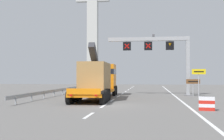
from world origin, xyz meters
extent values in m
plane|color=slate|center=(0.00, 0.00, 0.00)|extent=(112.00, 112.00, 0.00)
cube|color=silver|center=(-0.12, -6.00, 0.01)|extent=(0.20, 2.60, 0.01)
cube|color=silver|center=(-0.12, -0.73, 0.01)|extent=(0.20, 2.60, 0.01)
cube|color=silver|center=(-0.12, 4.54, 0.01)|extent=(0.20, 2.60, 0.01)
cube|color=silver|center=(-0.12, 9.81, 0.01)|extent=(0.20, 2.60, 0.01)
cube|color=silver|center=(-0.12, 15.08, 0.01)|extent=(0.20, 2.60, 0.01)
cube|color=silver|center=(-0.12, 20.36, 0.01)|extent=(0.20, 2.60, 0.01)
cube|color=silver|center=(-0.12, 25.63, 0.01)|extent=(0.20, 2.60, 0.01)
cube|color=silver|center=(-0.12, 30.90, 0.01)|extent=(0.20, 2.60, 0.01)
cube|color=silver|center=(-0.12, 36.17, 0.01)|extent=(0.20, 2.60, 0.01)
cube|color=silver|center=(-0.12, 41.44, 0.01)|extent=(0.20, 2.60, 0.01)
cube|color=silver|center=(6.20, 12.00, 0.01)|extent=(0.20, 63.00, 0.01)
cube|color=#9EA0A5|center=(7.79, 12.26, 3.46)|extent=(0.40, 0.40, 6.92)
cube|color=slate|center=(7.79, 12.26, 0.04)|extent=(0.90, 0.90, 0.08)
cube|color=#9EA0A5|center=(3.20, 12.26, 6.67)|extent=(9.57, 0.44, 0.44)
cube|color=#4C4C51|center=(3.82, 12.26, 7.07)|extent=(0.28, 0.40, 0.28)
cube|color=black|center=(5.73, 12.26, 5.84)|extent=(0.94, 0.24, 1.01)
cube|color=#9EA0A5|center=(5.73, 12.26, 6.40)|extent=(0.08, 0.08, 0.16)
cone|color=orange|center=(5.73, 12.13, 5.95)|extent=(0.34, 0.34, 0.35)
cube|color=black|center=(3.20, 12.26, 5.84)|extent=(0.94, 0.24, 1.01)
cube|color=#9EA0A5|center=(3.20, 12.26, 6.40)|extent=(0.08, 0.08, 0.16)
cube|color=red|center=(3.20, 12.13, 5.84)|extent=(0.57, 0.02, 0.57)
cube|color=red|center=(3.20, 12.13, 5.84)|extent=(0.57, 0.02, 0.57)
cube|color=black|center=(0.67, 12.26, 5.84)|extent=(0.94, 0.24, 1.01)
cube|color=#9EA0A5|center=(0.67, 12.26, 6.40)|extent=(0.08, 0.08, 0.16)
cube|color=red|center=(0.67, 12.13, 5.84)|extent=(0.57, 0.02, 0.57)
cube|color=red|center=(0.67, 12.13, 5.84)|extent=(0.57, 0.02, 0.57)
cube|color=orange|center=(-1.82, 4.62, 0.73)|extent=(3.08, 10.47, 0.24)
cube|color=orange|center=(-1.67, -0.66, 1.10)|extent=(2.66, 0.15, 0.44)
cylinder|color=black|center=(-3.04, 0.08, 0.55)|extent=(0.35, 1.11, 1.10)
cylinder|color=black|center=(-0.34, 0.16, 0.55)|extent=(0.35, 1.11, 1.10)
cylinder|color=black|center=(-3.07, 1.13, 0.55)|extent=(0.35, 1.11, 1.10)
cylinder|color=black|center=(-0.37, 1.20, 0.55)|extent=(0.35, 1.11, 1.10)
cylinder|color=black|center=(-3.10, 2.18, 0.55)|extent=(0.35, 1.11, 1.10)
cylinder|color=black|center=(-0.40, 2.25, 0.55)|extent=(0.35, 1.11, 1.10)
cylinder|color=black|center=(-3.13, 3.23, 0.55)|extent=(0.35, 1.11, 1.10)
cylinder|color=black|center=(-0.43, 3.30, 0.55)|extent=(0.35, 1.11, 1.10)
cylinder|color=black|center=(-3.16, 4.28, 0.55)|extent=(0.35, 1.11, 1.10)
cylinder|color=black|center=(-0.46, 4.35, 0.55)|extent=(0.35, 1.11, 1.10)
cube|color=orange|center=(-2.01, 11.71, 2.10)|extent=(2.66, 3.27, 3.10)
cube|color=black|center=(-2.01, 11.71, 2.80)|extent=(2.69, 3.29, 0.60)
cylinder|color=black|center=(-3.32, 12.56, 0.55)|extent=(0.37, 1.11, 1.10)
cylinder|color=black|center=(-0.75, 12.63, 0.55)|extent=(0.37, 1.11, 1.10)
cylinder|color=black|center=(-3.27, 10.56, 0.55)|extent=(0.37, 1.11, 1.10)
cylinder|color=black|center=(-0.69, 10.63, 0.55)|extent=(0.37, 1.11, 1.10)
cube|color=#9E7A47|center=(-1.83, 5.02, 2.20)|extent=(2.54, 5.78, 2.70)
cube|color=#2D2D33|center=(-1.80, 4.16, 4.15)|extent=(0.64, 2.96, 2.29)
cube|color=red|center=(-2.65, -0.73, 0.80)|extent=(0.20, 0.07, 0.12)
cube|color=red|center=(-0.69, -0.67, 0.80)|extent=(0.20, 0.07, 0.12)
cylinder|color=#9EA0A5|center=(8.45, 8.84, 1.50)|extent=(0.10, 0.10, 3.00)
cube|color=yellow|center=(8.45, 8.78, 2.73)|extent=(1.41, 0.06, 0.54)
cube|color=black|center=(8.45, 8.74, 2.73)|extent=(1.01, 0.01, 0.12)
cylinder|color=#9EA0A5|center=(8.23, 11.34, 0.96)|extent=(0.10, 0.10, 1.92)
cube|color=brown|center=(8.23, 11.28, 1.65)|extent=(1.54, 0.06, 0.52)
cube|color=black|center=(8.23, 11.24, 1.65)|extent=(1.11, 0.01, 0.12)
cube|color=red|center=(7.07, -2.64, 0.11)|extent=(1.06, 0.62, 0.23)
cube|color=white|center=(7.07, -2.64, 0.34)|extent=(1.06, 0.62, 0.22)
cube|color=red|center=(7.07, -2.64, 0.56)|extent=(1.06, 0.62, 0.23)
cube|color=white|center=(7.07, -2.64, 0.79)|extent=(1.06, 0.62, 0.23)
cube|color=#999EA3|center=(-7.32, 16.97, 0.60)|extent=(0.04, 37.95, 0.32)
cube|color=#999EA3|center=(-7.26, -0.42, 0.30)|extent=(0.10, 0.10, 0.60)
cube|color=#999EA3|center=(-7.26, 2.74, 0.30)|extent=(0.10, 0.10, 0.60)
cube|color=#999EA3|center=(-7.26, 5.91, 0.30)|extent=(0.10, 0.10, 0.60)
cube|color=#999EA3|center=(-7.26, 9.07, 0.30)|extent=(0.10, 0.10, 0.60)
cube|color=#999EA3|center=(-7.26, 12.23, 0.30)|extent=(0.10, 0.10, 0.60)
cube|color=#999EA3|center=(-7.26, 15.39, 0.30)|extent=(0.10, 0.10, 0.60)
cube|color=#999EA3|center=(-7.26, 18.56, 0.30)|extent=(0.10, 0.10, 0.60)
cube|color=#999EA3|center=(-7.26, 21.72, 0.30)|extent=(0.10, 0.10, 0.60)
cube|color=#999EA3|center=(-7.26, 24.88, 0.30)|extent=(0.10, 0.10, 0.60)
cube|color=#999EA3|center=(-7.26, 28.04, 0.30)|extent=(0.10, 0.10, 0.60)
cube|color=#999EA3|center=(-7.26, 31.20, 0.30)|extent=(0.10, 0.10, 0.60)
cube|color=#999EA3|center=(-7.26, 34.37, 0.30)|extent=(0.10, 0.10, 0.60)
cube|color=#B7B7B2|center=(-11.92, 54.83, 18.68)|extent=(2.80, 2.00, 37.36)
camera|label=1|loc=(3.34, -22.47, 2.28)|focal=46.70mm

